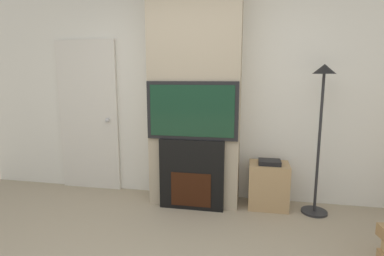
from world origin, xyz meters
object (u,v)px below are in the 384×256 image
(floor_lamp, at_px, (321,115))
(media_stand, at_px, (268,185))
(fireplace, at_px, (192,174))
(television, at_px, (192,111))

(floor_lamp, height_order, media_stand, floor_lamp)
(fireplace, bearing_deg, floor_lamp, 5.29)
(television, height_order, floor_lamp, floor_lamp)
(floor_lamp, relative_size, media_stand, 2.85)
(television, xyz_separation_m, media_stand, (0.87, 0.20, -0.87))
(fireplace, relative_size, television, 0.80)
(fireplace, bearing_deg, media_stand, 12.75)
(media_stand, bearing_deg, fireplace, -167.25)
(fireplace, distance_m, floor_lamp, 1.56)
(floor_lamp, bearing_deg, television, -174.63)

